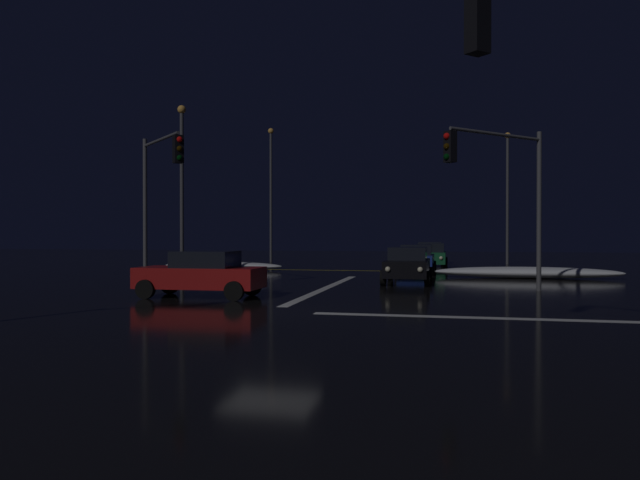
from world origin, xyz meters
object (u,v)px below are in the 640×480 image
sedan_green (431,255)px  traffic_signal_se (604,59)px  streetlamp_left_far (271,186)px  sedan_silver (430,253)px  streetlamp_right_far (507,189)px  streetlamp_left_near (182,177)px  sedan_red_crossing (201,274)px  sedan_black (408,265)px  traffic_signal_ne (503,177)px  traffic_signal_nw (158,181)px  sedan_blue (416,259)px

sedan_green → traffic_signal_se: traffic_signal_se is taller
streetlamp_left_far → sedan_silver: bearing=-4.6°
sedan_silver → streetlamp_right_far: bearing=10.4°
streetlamp_left_near → sedan_green: bearing=37.8°
streetlamp_right_far → sedan_red_crossing: bearing=-115.2°
streetlamp_left_far → traffic_signal_se: bearing=-66.5°
streetlamp_right_far → streetlamp_left_far: size_ratio=0.91×
traffic_signal_se → sedan_red_crossing: bearing=135.5°
sedan_black → sedan_silver: bearing=88.7°
sedan_red_crossing → traffic_signal_ne: size_ratio=0.72×
sedan_black → traffic_signal_nw: size_ratio=0.69×
sedan_black → sedan_green: 12.18m
streetlamp_right_far → sedan_green: bearing=-129.2°
sedan_blue → sedan_black: bearing=-90.3°
sedan_blue → traffic_signal_se: bearing=-80.8°
sedan_black → streetlamp_left_far: size_ratio=0.42×
sedan_green → streetlamp_right_far: size_ratio=0.46×
sedan_red_crossing → streetlamp_left_near: streetlamp_left_near is taller
sedan_blue → sedan_silver: size_ratio=1.00×
sedan_blue → traffic_signal_ne: bearing=-71.2°
sedan_red_crossing → traffic_signal_se: bearing=-44.5°
sedan_blue → streetlamp_left_far: (-11.83, 11.98, 5.08)m
traffic_signal_se → streetlamp_left_far: 39.53m
streetlamp_left_near → traffic_signal_nw: bearing=-73.2°
traffic_signal_se → sedan_blue: bearing=99.2°
sedan_red_crossing → streetlamp_left_far: bearing=101.6°
sedan_red_crossing → streetlamp_right_far: size_ratio=0.46×
sedan_silver → sedan_red_crossing: same height
traffic_signal_se → traffic_signal_nw: bearing=135.0°
traffic_signal_nw → streetlamp_left_near: 6.78m
traffic_signal_se → sedan_silver: bearing=95.7°
traffic_signal_se → streetlamp_left_far: (-15.74, 36.24, 1.29)m
sedan_black → sedan_silver: same height
sedan_silver → streetlamp_right_far: (5.40, 0.99, 4.60)m
traffic_signal_se → streetlamp_right_far: streetlamp_right_far is taller
sedan_blue → streetlamp_left_near: size_ratio=0.49×
sedan_blue → traffic_signal_ne: 11.76m
sedan_green → sedan_red_crossing: size_ratio=1.00×
sedan_blue → streetlamp_left_near: streetlamp_left_near is taller
sedan_green → sedan_red_crossing: same height
sedan_blue → traffic_signal_nw: bearing=-133.3°
traffic_signal_ne → sedan_blue: bearing=108.8°
traffic_signal_ne → traffic_signal_se: size_ratio=0.90×
traffic_signal_nw → streetlamp_left_far: size_ratio=0.61×
sedan_red_crossing → traffic_signal_se: 15.06m
sedan_green → sedan_silver: 5.36m
sedan_silver → streetlamp_right_far: 7.16m
streetlamp_left_near → sedan_silver: bearing=50.9°
sedan_red_crossing → streetlamp_left_near: bearing=118.1°
traffic_signal_se → streetlamp_right_far: bearing=87.1°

